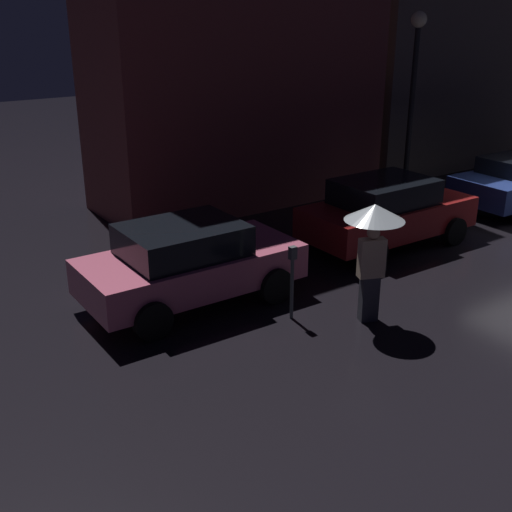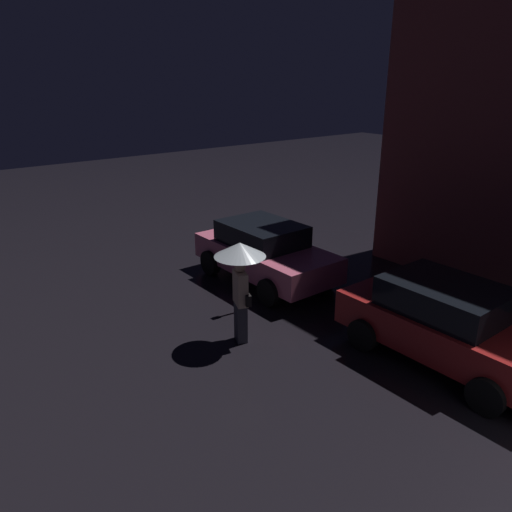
% 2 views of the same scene
% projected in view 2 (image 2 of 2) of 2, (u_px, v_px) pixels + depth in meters
% --- Properties ---
extents(parked_car_pink, '(3.92, 2.00, 1.49)m').
position_uv_depth(parked_car_pink, '(265.00, 251.00, 12.68)').
color(parked_car_pink, '#DB6684').
rests_on(parked_car_pink, ground).
extents(parked_car_red, '(3.98, 1.97, 1.52)m').
position_uv_depth(parked_car_red, '(448.00, 323.00, 9.03)').
color(parked_car_red, maroon).
rests_on(parked_car_red, ground).
extents(pedestrian_with_umbrella, '(0.99, 0.99, 2.06)m').
position_uv_depth(pedestrian_with_umbrella, '(240.00, 266.00, 9.44)').
color(pedestrian_with_umbrella, '#383842').
rests_on(pedestrian_with_umbrella, ground).
extents(parking_meter, '(0.12, 0.10, 1.32)m').
position_uv_depth(parking_meter, '(241.00, 278.00, 10.94)').
color(parking_meter, '#4C5154').
rests_on(parking_meter, ground).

